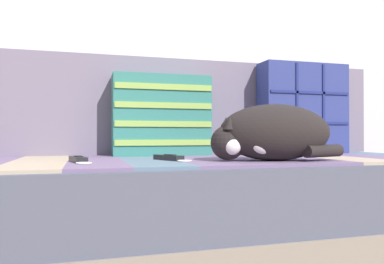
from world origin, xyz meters
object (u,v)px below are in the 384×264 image
game_remote_far (170,158)px  sleeping_cat (270,134)px  throw_pillow_striped (162,115)px  couch (215,206)px  throw_pillow_quilted (303,109)px  game_remote_near (79,160)px

game_remote_far → sleeping_cat: bearing=-19.4°
throw_pillow_striped → game_remote_far: (-0.04, -0.34, -0.17)m
couch → throw_pillow_quilted: (0.54, 0.22, 0.41)m
sleeping_cat → couch: bearing=115.3°
sleeping_cat → game_remote_near: sleeping_cat is taller
couch → throw_pillow_quilted: throw_pillow_quilted is taller
couch → sleeping_cat: 0.39m
throw_pillow_striped → game_remote_near: throw_pillow_striped is taller
throw_pillow_striped → game_remote_near: (-0.35, -0.35, -0.17)m
throw_pillow_striped → sleeping_cat: throw_pillow_striped is taller
throw_pillow_quilted → game_remote_near: 1.13m
throw_pillow_striped → game_remote_near: bearing=-134.3°
couch → game_remote_far: 0.32m
game_remote_near → sleeping_cat: bearing=-9.6°
sleeping_cat → game_remote_far: 0.36m
game_remote_far → couch: bearing=31.1°
throw_pillow_striped → game_remote_far: bearing=-96.5°
throw_pillow_striped → sleeping_cat: 0.55m
couch → game_remote_far: (-0.21, -0.13, 0.20)m
throw_pillow_quilted → sleeping_cat: (-0.42, -0.46, -0.13)m
sleeping_cat → throw_pillow_striped: bearing=122.0°
couch → game_remote_near: (-0.52, -0.14, 0.20)m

